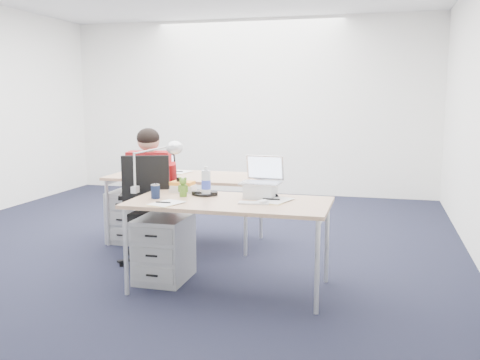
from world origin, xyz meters
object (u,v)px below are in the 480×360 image
object	(u,v)px
can_koozie	(155,191)
seated_person	(153,193)
drawer_pedestal_near	(164,248)
cordless_phone	(179,185)
drawer_pedestal_far	(132,215)
desk_lamp	(150,166)
desk_far	(186,180)
office_chair	(150,231)
sunglasses	(272,197)
desk_near	(230,207)
headphones	(205,193)
silver_laptop	(260,178)
far_cup	(254,170)
wireless_keyboard	(254,203)
bear_figurine	(183,187)
dark_laptop	(156,165)
water_bottle	(206,181)
computer_mouse	(263,202)
book_stack	(183,187)

from	to	relation	value
can_koozie	seated_person	bearing A→B (deg)	115.69
drawer_pedestal_near	cordless_phone	world-z (taller)	cordless_phone
drawer_pedestal_far	seated_person	bearing A→B (deg)	-45.81
desk_lamp	seated_person	bearing A→B (deg)	94.49
desk_far	cordless_phone	world-z (taller)	cordless_phone
office_chair	sunglasses	size ratio (longest dim) A/B	10.09
desk_near	drawer_pedestal_near	world-z (taller)	desk_near
headphones	can_koozie	world-z (taller)	can_koozie
silver_laptop	cordless_phone	xyz separation A→B (m)	(-0.75, 0.09, -0.10)
silver_laptop	can_koozie	world-z (taller)	silver_laptop
desk_near	desk_far	world-z (taller)	same
desk_far	office_chair	xyz separation A→B (m)	(-0.09, -0.75, -0.39)
desk_lamp	far_cup	bearing A→B (deg)	48.59
desk_far	cordless_phone	xyz separation A→B (m)	(0.30, -0.98, 0.11)
drawer_pedestal_near	wireless_keyboard	distance (m)	0.95
bear_figurine	cordless_phone	distance (m)	0.23
drawer_pedestal_near	dark_laptop	xyz separation A→B (m)	(-0.50, 1.01, 0.58)
desk_far	bear_figurine	world-z (taller)	bear_figurine
office_chair	dark_laptop	distance (m)	0.81
wireless_keyboard	far_cup	size ratio (longest dim) A/B	2.37
bear_figurine	drawer_pedestal_far	bearing A→B (deg)	122.47
desk_lamp	can_koozie	bearing A→B (deg)	-73.54
dark_laptop	desk_far	bearing A→B (deg)	33.13
headphones	water_bottle	bearing A→B (deg)	-54.45
dark_laptop	computer_mouse	bearing A→B (deg)	-41.63
book_stack	water_bottle	bearing A→B (deg)	-28.18
desk_lamp	book_stack	bearing A→B (deg)	13.77
seated_person	drawer_pedestal_near	bearing A→B (deg)	-71.35
silver_laptop	cordless_phone	distance (m)	0.77
water_bottle	wireless_keyboard	bearing A→B (deg)	-24.76
seated_person	desk_lamp	distance (m)	0.68
wireless_keyboard	sunglasses	bearing A→B (deg)	65.77
desk_near	wireless_keyboard	world-z (taller)	wireless_keyboard
drawer_pedestal_near	sunglasses	distance (m)	1.03
bear_figurine	far_cup	distance (m)	1.45
headphones	cordless_phone	bearing A→B (deg)	154.17
computer_mouse	book_stack	size ratio (longest dim) A/B	0.47
computer_mouse	cordless_phone	size ratio (longest dim) A/B	0.75
desk_near	water_bottle	xyz separation A→B (m)	(-0.25, 0.15, 0.17)
drawer_pedestal_far	dark_laptop	xyz separation A→B (m)	(0.34, -0.10, 0.58)
desk_far	cordless_phone	distance (m)	1.03
drawer_pedestal_near	drawer_pedestal_far	xyz separation A→B (m)	(-0.85, 1.11, 0.00)
sunglasses	dark_laptop	distance (m)	1.66
wireless_keyboard	headphones	world-z (taller)	headphones
drawer_pedestal_near	bear_figurine	distance (m)	0.57
wireless_keyboard	can_koozie	world-z (taller)	can_koozie
seated_person	dark_laptop	xyz separation A→B (m)	(-0.13, 0.39, 0.23)
desk_lamp	bear_figurine	bearing A→B (deg)	-28.76
silver_laptop	computer_mouse	world-z (taller)	silver_laptop
desk_far	drawer_pedestal_near	xyz separation A→B (m)	(0.25, -1.20, -0.41)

